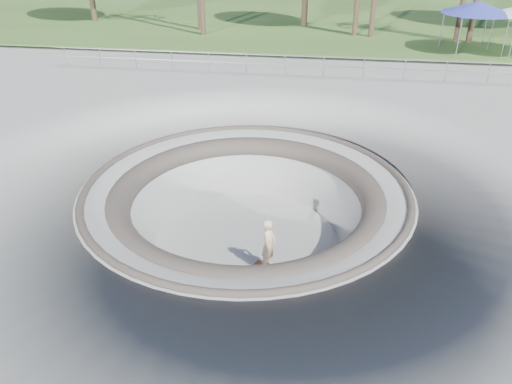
% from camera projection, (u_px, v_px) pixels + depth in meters
% --- Properties ---
extents(ground, '(180.00, 180.00, 0.00)m').
position_uv_depth(ground, '(246.00, 188.00, 15.60)').
color(ground, '#9B9A96').
rests_on(ground, ground).
extents(skate_bowl, '(14.00, 14.00, 4.10)m').
position_uv_depth(skate_bowl, '(247.00, 236.00, 16.50)').
color(skate_bowl, '#9B9A96').
rests_on(skate_bowl, ground).
extents(grass_strip, '(180.00, 36.00, 0.12)m').
position_uv_depth(grass_strip, '(308.00, 6.00, 44.84)').
color(grass_strip, '#375120').
rests_on(grass_strip, ground).
extents(distant_hills, '(103.20, 45.00, 28.60)m').
position_uv_depth(distant_hills, '(343.00, 35.00, 67.88)').
color(distant_hills, olive).
rests_on(distant_hills, ground).
extents(safety_railing, '(25.00, 0.06, 1.03)m').
position_uv_depth(safety_railing, '(285.00, 65.00, 25.62)').
color(safety_railing, gray).
rests_on(safety_railing, ground).
extents(skateboard, '(0.94, 0.60, 0.09)m').
position_uv_depth(skateboard, '(269.00, 267.00, 15.04)').
color(skateboard, brown).
rests_on(skateboard, ground).
extents(skater, '(0.50, 0.66, 1.65)m').
position_uv_depth(skater, '(269.00, 244.00, 14.63)').
color(skater, beige).
rests_on(skater, skateboard).
extents(canopy_blue, '(5.57, 5.57, 2.86)m').
position_uv_depth(canopy_blue, '(478.00, 8.00, 28.61)').
color(canopy_blue, gray).
rests_on(canopy_blue, ground).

